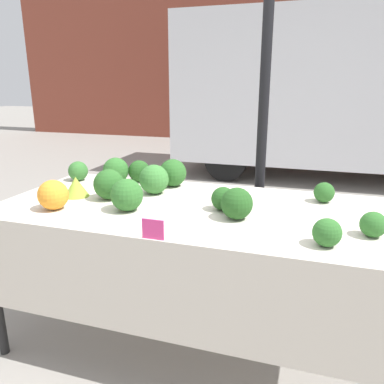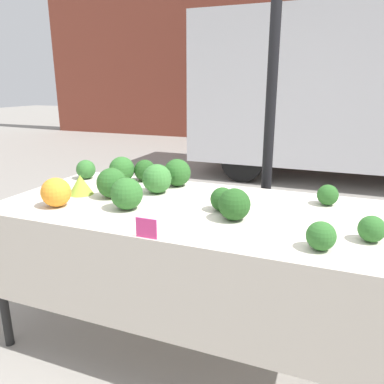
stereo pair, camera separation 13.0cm
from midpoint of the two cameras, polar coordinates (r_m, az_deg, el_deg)
The scene contains 20 objects.
ground_plane at distance 2.46m, azimuth 1.63°, elevation -21.54°, with size 40.00×40.00×0.00m, color gray.
building_facade at distance 10.61m, azimuth 19.25°, elevation 23.71°, with size 16.00×0.60×6.10m.
tent_pole at distance 2.62m, azimuth 13.14°, elevation 9.62°, with size 0.07×0.07×2.45m.
parked_truck at distance 6.56m, azimuth 23.65°, elevation 13.60°, with size 5.08×1.98×2.56m.
market_table at distance 2.02m, azimuth 1.12°, elevation -5.28°, with size 2.13×0.99×0.86m.
orange_cauliflower at distance 2.13m, azimuth -18.39°, elevation -0.06°, with size 0.16×0.16×0.16m.
romanesco_head at distance 2.33m, azimuth -15.10°, elevation 1.07°, with size 0.15×0.15×0.12m.
broccoli_head_0 at distance 1.99m, azimuth -8.08°, elevation -0.28°, with size 0.17×0.17×0.17m.
broccoli_head_1 at distance 1.78m, azimuth 27.63°, elevation -5.03°, with size 0.11×0.11×0.11m.
broccoli_head_2 at distance 2.22m, azimuth -10.51°, elevation 1.36°, with size 0.18×0.18×0.18m.
broccoli_head_3 at distance 1.61m, azimuth 21.29°, elevation -6.29°, with size 0.12×0.12×0.12m.
broccoli_head_4 at distance 1.97m, azimuth 6.53°, elevation -1.13°, with size 0.13×0.13×0.13m.
broccoli_head_5 at distance 2.21m, azimuth 21.58°, elevation -0.44°, with size 0.11×0.11×0.11m.
broccoli_head_6 at distance 1.84m, azimuth 8.48°, elevation -1.90°, with size 0.16×0.16×0.16m.
broccoli_head_7 at distance 2.58m, azimuth -9.23°, elevation 3.43°, with size 0.17×0.17×0.17m.
broccoli_head_8 at distance 2.28m, azimuth -3.73°, elevation 2.02°, with size 0.18×0.18×0.18m.
broccoli_head_9 at distance 2.58m, azimuth -5.76°, elevation 3.29°, with size 0.15×0.15×0.15m.
broccoli_head_10 at distance 2.43m, azimuth -0.76°, elevation 2.97°, with size 0.18×0.18×0.18m.
broccoli_head_11 at distance 2.72m, azimuth -14.56°, elevation 3.35°, with size 0.13×0.13×0.13m.
price_sign at distance 1.63m, azimuth -4.70°, elevation -5.55°, with size 0.10×0.01×0.09m.
Camera 2 is at (0.71, -1.82, 1.51)m, focal length 35.00 mm.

